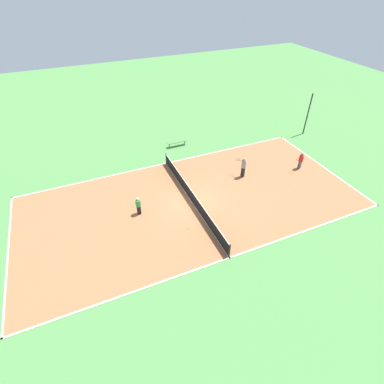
{
  "coord_description": "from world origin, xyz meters",
  "views": [
    {
      "loc": [
        15.4,
        -6.63,
        14.0
      ],
      "look_at": [
        0.0,
        0.0,
        0.9
      ],
      "focal_mm": 28.0,
      "sensor_mm": 36.0,
      "label": 1
    }
  ],
  "objects_px": {
    "bench": "(177,142)",
    "fence_post_back_left": "(308,114)",
    "player_far_green": "(138,205)",
    "player_baseline_gray": "(243,166)",
    "player_coach_red": "(301,160)",
    "tennis_net": "(192,196)",
    "tennis_ball_midcourt": "(188,228)",
    "tennis_ball_far_baseline": "(202,184)"
  },
  "relations": [
    {
      "from": "bench",
      "to": "fence_post_back_left",
      "type": "distance_m",
      "value": 13.03
    },
    {
      "from": "player_far_green",
      "to": "player_baseline_gray",
      "type": "height_order",
      "value": "player_baseline_gray"
    },
    {
      "from": "player_coach_red",
      "to": "player_far_green",
      "type": "xyz_separation_m",
      "value": [
        0.21,
        -13.88,
        -0.05
      ]
    },
    {
      "from": "player_far_green",
      "to": "player_baseline_gray",
      "type": "relative_size",
      "value": 0.79
    },
    {
      "from": "player_coach_red",
      "to": "player_baseline_gray",
      "type": "xyz_separation_m",
      "value": [
        -0.84,
        -5.01,
        0.2
      ]
    },
    {
      "from": "player_baseline_gray",
      "to": "fence_post_back_left",
      "type": "distance_m",
      "value": 10.51
    },
    {
      "from": "player_coach_red",
      "to": "player_baseline_gray",
      "type": "height_order",
      "value": "player_baseline_gray"
    },
    {
      "from": "tennis_net",
      "to": "bench",
      "type": "relative_size",
      "value": 6.07
    },
    {
      "from": "tennis_net",
      "to": "tennis_ball_midcourt",
      "type": "bearing_deg",
      "value": -28.89
    },
    {
      "from": "bench",
      "to": "player_far_green",
      "type": "distance_m",
      "value": 9.8
    },
    {
      "from": "player_far_green",
      "to": "fence_post_back_left",
      "type": "height_order",
      "value": "fence_post_back_left"
    },
    {
      "from": "tennis_net",
      "to": "player_baseline_gray",
      "type": "xyz_separation_m",
      "value": [
        -1.31,
        5.01,
        0.52
      ]
    },
    {
      "from": "tennis_net",
      "to": "tennis_ball_midcourt",
      "type": "xyz_separation_m",
      "value": [
        2.4,
        -1.32,
        -0.48
      ]
    },
    {
      "from": "player_far_green",
      "to": "tennis_ball_midcourt",
      "type": "distance_m",
      "value": 3.75
    },
    {
      "from": "player_coach_red",
      "to": "player_far_green",
      "type": "bearing_deg",
      "value": -21.99
    },
    {
      "from": "fence_post_back_left",
      "to": "player_coach_red",
      "type": "bearing_deg",
      "value": -42.55
    },
    {
      "from": "player_baseline_gray",
      "to": "player_far_green",
      "type": "bearing_deg",
      "value": 73.61
    },
    {
      "from": "tennis_net",
      "to": "player_coach_red",
      "type": "xyz_separation_m",
      "value": [
        -0.46,
        10.01,
        0.31
      ]
    },
    {
      "from": "player_far_green",
      "to": "tennis_ball_far_baseline",
      "type": "bearing_deg",
      "value": -143.67
    },
    {
      "from": "tennis_net",
      "to": "tennis_ball_far_baseline",
      "type": "bearing_deg",
      "value": 136.23
    },
    {
      "from": "player_coach_red",
      "to": "tennis_ball_far_baseline",
      "type": "height_order",
      "value": "player_coach_red"
    },
    {
      "from": "tennis_ball_far_baseline",
      "to": "tennis_ball_midcourt",
      "type": "distance_m",
      "value": 4.92
    },
    {
      "from": "tennis_net",
      "to": "fence_post_back_left",
      "type": "distance_m",
      "value": 15.67
    },
    {
      "from": "tennis_net",
      "to": "player_far_green",
      "type": "distance_m",
      "value": 3.88
    },
    {
      "from": "bench",
      "to": "fence_post_back_left",
      "type": "xyz_separation_m",
      "value": [
        2.65,
        12.65,
        1.67
      ]
    },
    {
      "from": "tennis_ball_midcourt",
      "to": "tennis_net",
      "type": "bearing_deg",
      "value": 151.11
    },
    {
      "from": "tennis_ball_far_baseline",
      "to": "bench",
      "type": "bearing_deg",
      "value": 176.27
    },
    {
      "from": "player_baseline_gray",
      "to": "tennis_ball_midcourt",
      "type": "distance_m",
      "value": 7.4
    },
    {
      "from": "tennis_ball_far_baseline",
      "to": "fence_post_back_left",
      "type": "height_order",
      "value": "fence_post_back_left"
    },
    {
      "from": "player_far_green",
      "to": "tennis_ball_midcourt",
      "type": "relative_size",
      "value": 20.49
    },
    {
      "from": "player_coach_red",
      "to": "bench",
      "type": "bearing_deg",
      "value": -66.4
    },
    {
      "from": "player_baseline_gray",
      "to": "tennis_ball_far_baseline",
      "type": "bearing_deg",
      "value": 62.01
    },
    {
      "from": "bench",
      "to": "player_far_green",
      "type": "bearing_deg",
      "value": -126.53
    },
    {
      "from": "fence_post_back_left",
      "to": "bench",
      "type": "bearing_deg",
      "value": -101.85
    },
    {
      "from": "player_coach_red",
      "to": "tennis_ball_midcourt",
      "type": "height_order",
      "value": "player_coach_red"
    },
    {
      "from": "player_far_green",
      "to": "tennis_ball_far_baseline",
      "type": "distance_m",
      "value": 5.62
    },
    {
      "from": "player_far_green",
      "to": "tennis_ball_midcourt",
      "type": "height_order",
      "value": "player_far_green"
    },
    {
      "from": "player_baseline_gray",
      "to": "tennis_net",
      "type": "bearing_deg",
      "value": 81.49
    },
    {
      "from": "bench",
      "to": "fence_post_back_left",
      "type": "height_order",
      "value": "fence_post_back_left"
    },
    {
      "from": "bench",
      "to": "player_baseline_gray",
      "type": "xyz_separation_m",
      "value": [
        6.81,
        3.05,
        0.66
      ]
    },
    {
      "from": "player_baseline_gray",
      "to": "tennis_ball_midcourt",
      "type": "bearing_deg",
      "value": 97.19
    },
    {
      "from": "player_baseline_gray",
      "to": "tennis_ball_midcourt",
      "type": "xyz_separation_m",
      "value": [
        3.71,
        -6.33,
        -0.99
      ]
    }
  ]
}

